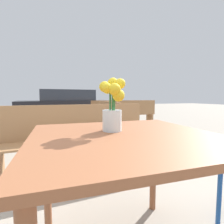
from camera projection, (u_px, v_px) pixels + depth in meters
table_front at (125, 152)px, 0.92m from camera, size 0.98×0.96×0.75m
flower_vase at (112, 106)px, 0.98m from camera, size 0.15×0.18×0.31m
bench_near at (79, 136)px, 2.10m from camera, size 1.79×0.46×0.85m
bench_middle at (104, 120)px, 3.68m from camera, size 0.50×1.74×0.85m
bench_far at (123, 113)px, 5.00m from camera, size 1.92×0.43×0.85m
parked_car at (67, 105)px, 7.93m from camera, size 4.19×2.14×1.25m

